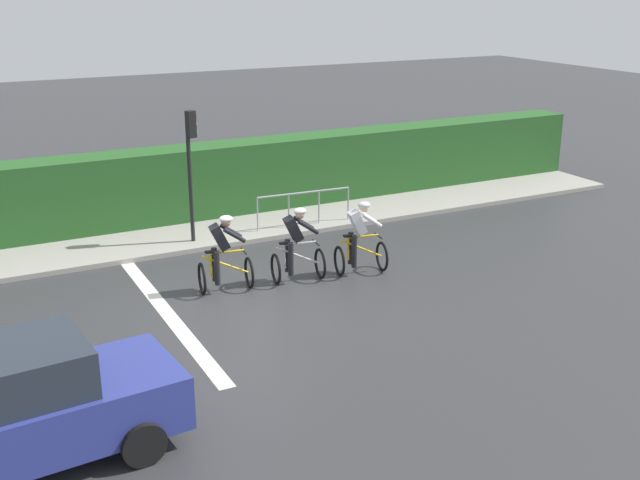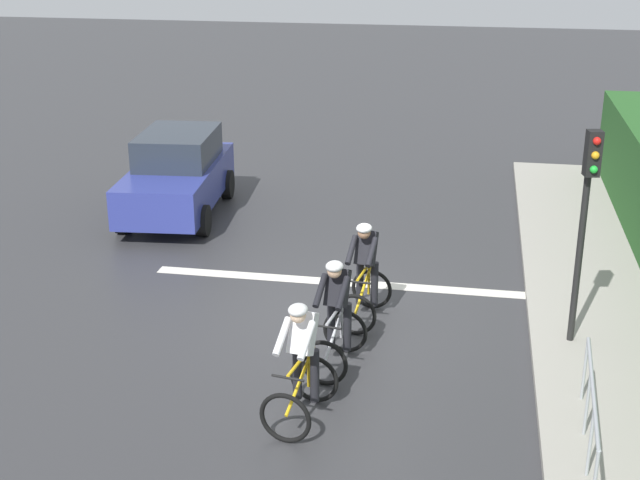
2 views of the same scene
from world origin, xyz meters
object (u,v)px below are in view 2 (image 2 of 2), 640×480
at_px(traffic_light_near_crossing, 586,207).
at_px(pedestrian_railing_kerbside, 591,407).
at_px(car_navy, 177,174).
at_px(cyclist_mid, 365,274).
at_px(cyclist_lead, 301,364).
at_px(cyclist_second, 336,316).

height_order(traffic_light_near_crossing, pedestrian_railing_kerbside, traffic_light_near_crossing).
distance_m(car_navy, pedestrian_railing_kerbside, 11.12).
bearing_deg(cyclist_mid, pedestrian_railing_kerbside, 132.25).
xyz_separation_m(cyclist_lead, pedestrian_railing_kerbside, (-3.48, 0.33, -0.05)).
distance_m(cyclist_second, cyclist_mid, 1.62).
height_order(car_navy, pedestrian_railing_kerbside, car_navy).
bearing_deg(car_navy, cyclist_second, 125.80).
bearing_deg(cyclist_mid, cyclist_lead, 82.62).
xyz_separation_m(cyclist_mid, pedestrian_railing_kerbside, (-3.08, 3.40, -0.05)).
xyz_separation_m(cyclist_mid, traffic_light_near_crossing, (-3.17, 0.43, 1.43)).
bearing_deg(traffic_light_near_crossing, car_navy, -32.62).
relative_size(traffic_light_near_crossing, pedestrian_railing_kerbside, 1.28).
distance_m(cyclist_second, traffic_light_near_crossing, 3.84).
height_order(cyclist_second, traffic_light_near_crossing, traffic_light_near_crossing).
relative_size(cyclist_second, pedestrian_railing_kerbside, 0.64).
relative_size(car_navy, traffic_light_near_crossing, 1.27).
bearing_deg(traffic_light_near_crossing, cyclist_second, 19.29).
height_order(cyclist_second, car_navy, car_navy).
height_order(cyclist_lead, cyclist_mid, same).
distance_m(cyclist_lead, cyclist_mid, 3.10).
xyz_separation_m(cyclist_second, pedestrian_railing_kerbside, (-3.28, 1.79, -0.05)).
bearing_deg(car_navy, traffic_light_near_crossing, 147.38).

